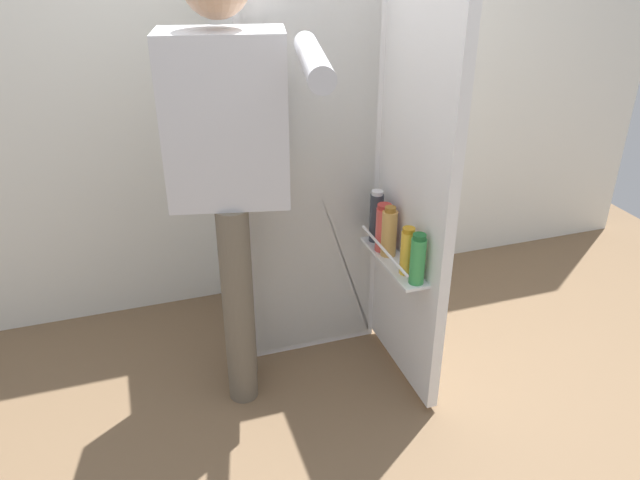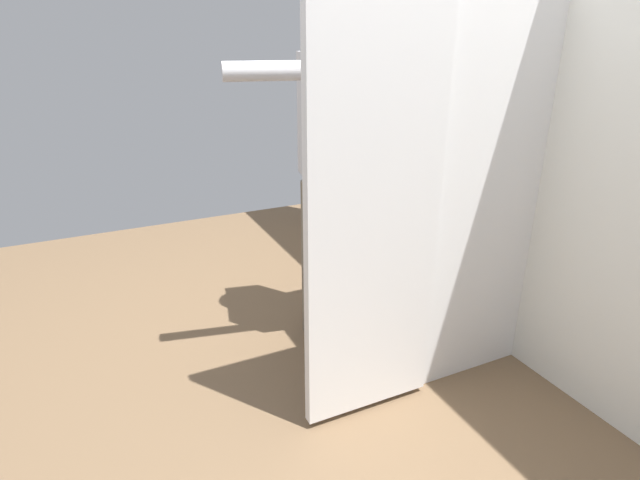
# 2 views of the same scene
# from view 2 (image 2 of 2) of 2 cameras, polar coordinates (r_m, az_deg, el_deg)

# --- Properties ---
(ground_plane) EXTENTS (5.05, 5.05, 0.00)m
(ground_plane) POSITION_cam_2_polar(r_m,az_deg,el_deg) (2.67, 2.47, -13.85)
(ground_plane) COLOR brown
(kitchen_wall) EXTENTS (4.40, 0.10, 2.44)m
(kitchen_wall) POSITION_cam_2_polar(r_m,az_deg,el_deg) (2.73, 20.29, 13.44)
(kitchen_wall) COLOR silver
(kitchen_wall) RESTS_ON ground_plane
(refrigerator) EXTENTS (0.63, 1.18, 1.73)m
(refrigerator) POSITION_cam_2_polar(r_m,az_deg,el_deg) (2.52, 13.22, 5.40)
(refrigerator) COLOR white
(refrigerator) RESTS_ON ground_plane
(person) EXTENTS (0.57, 0.82, 1.74)m
(person) POSITION_cam_2_polar(r_m,az_deg,el_deg) (2.58, 0.87, 10.57)
(person) COLOR #665B4C
(person) RESTS_ON ground_plane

